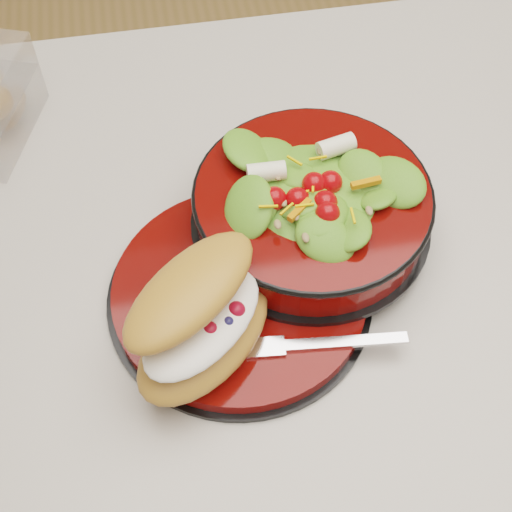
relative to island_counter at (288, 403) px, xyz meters
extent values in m
cube|color=#A97C44|center=(0.00, 0.00, -0.46)|extent=(4.00, 4.00, 0.01)
cube|color=beige|center=(0.00, 0.00, -0.02)|extent=(1.16, 0.66, 0.86)
cube|color=beige|center=(0.00, 0.00, 0.43)|extent=(1.24, 0.74, 0.04)
cylinder|color=black|center=(-0.08, -0.07, 0.45)|extent=(0.26, 0.26, 0.01)
cylinder|color=#650603|center=(-0.08, -0.07, 0.46)|extent=(0.25, 0.25, 0.01)
torus|color=black|center=(-0.07, -0.08, 0.46)|extent=(0.14, 0.14, 0.01)
cylinder|color=black|center=(0.01, 0.00, 0.47)|extent=(0.25, 0.25, 0.01)
cylinder|color=#650603|center=(0.01, 0.00, 0.49)|extent=(0.23, 0.23, 0.04)
torus|color=black|center=(0.01, 0.00, 0.51)|extent=(0.24, 0.24, 0.01)
ellipsoid|color=#417420|center=(0.01, 0.00, 0.51)|extent=(0.20, 0.20, 0.08)
sphere|color=red|center=(0.05, 0.00, 0.56)|extent=(0.02, 0.02, 0.02)
sphere|color=red|center=(0.03, 0.04, 0.56)|extent=(0.02, 0.02, 0.02)
sphere|color=red|center=(-0.02, 0.04, 0.56)|extent=(0.02, 0.02, 0.02)
sphere|color=red|center=(-0.04, 0.00, 0.56)|extent=(0.02, 0.02, 0.02)
sphere|color=red|center=(-0.02, -0.05, 0.56)|extent=(0.02, 0.02, 0.02)
sphere|color=red|center=(0.03, -0.05, 0.56)|extent=(0.02, 0.02, 0.02)
cylinder|color=silver|center=(0.04, 0.04, 0.55)|extent=(0.04, 0.04, 0.02)
cylinder|color=silver|center=(-0.04, 0.02, 0.55)|extent=(0.04, 0.04, 0.02)
cube|color=orange|center=(-0.02, -0.04, 0.56)|extent=(0.03, 0.03, 0.01)
cube|color=orange|center=(0.05, -0.01, 0.56)|extent=(0.03, 0.02, 0.01)
ellipsoid|color=#B27236|center=(-0.12, -0.13, 0.49)|extent=(0.17, 0.16, 0.04)
ellipsoid|color=white|center=(-0.12, -0.13, 0.51)|extent=(0.14, 0.14, 0.02)
ellipsoid|color=#B27236|center=(-0.12, -0.11, 0.54)|extent=(0.16, 0.15, 0.04)
sphere|color=#AD0C1B|center=(-0.15, -0.13, 0.52)|extent=(0.02, 0.02, 0.02)
sphere|color=#AD0C1B|center=(-0.12, -0.14, 0.52)|extent=(0.02, 0.02, 0.02)
sphere|color=#AD0C1B|center=(-0.09, -0.13, 0.52)|extent=(0.02, 0.02, 0.02)
sphere|color=#AD0C1B|center=(-0.13, -0.12, 0.52)|extent=(0.02, 0.02, 0.02)
sphere|color=#191947|center=(-0.13, -0.12, 0.52)|extent=(0.01, 0.01, 0.01)
sphere|color=#191947|center=(-0.11, -0.13, 0.52)|extent=(0.01, 0.01, 0.01)
sphere|color=#191947|center=(-0.12, -0.13, 0.52)|extent=(0.01, 0.01, 0.01)
sphere|color=#191947|center=(-0.10, -0.14, 0.52)|extent=(0.01, 0.01, 0.01)
sphere|color=#191947|center=(-0.14, -0.14, 0.52)|extent=(0.01, 0.01, 0.01)
sphere|color=#191947|center=(-0.10, -0.12, 0.52)|extent=(0.01, 0.01, 0.01)
cube|color=silver|center=(0.01, -0.15, 0.47)|extent=(0.12, 0.02, 0.00)
cube|color=silver|center=(-0.07, -0.14, 0.47)|extent=(0.04, 0.02, 0.00)
camera|label=1|loc=(-0.13, -0.44, 1.05)|focal=50.00mm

